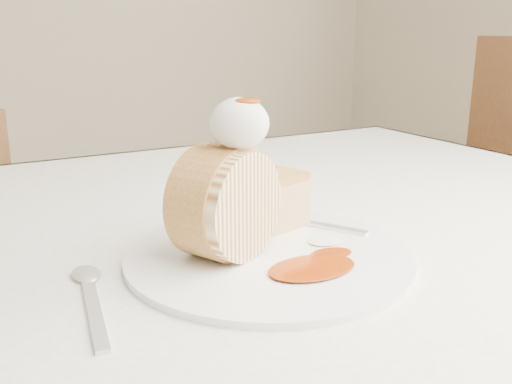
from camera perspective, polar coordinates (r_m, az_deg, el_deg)
table at (r=0.77m, az=-6.45°, el=-9.00°), size 1.40×0.90×0.75m
chair_end at (r=1.53m, az=24.07°, el=-1.85°), size 0.46×0.46×0.97m
plate at (r=0.61m, az=1.29°, el=-6.38°), size 0.37×0.37×0.01m
roulade_slice at (r=0.58m, az=-3.04°, el=-1.13°), size 0.13×0.10×0.11m
cake_chunk at (r=0.68m, az=1.64°, el=-1.10°), size 0.08×0.08×0.06m
whipped_cream at (r=0.56m, az=-1.64°, el=6.87°), size 0.06×0.06×0.05m
caramel_drizzle at (r=0.55m, az=-0.91°, el=9.77°), size 0.03×0.02×0.01m
caramel_pool at (r=0.56m, az=5.62°, el=-7.52°), size 0.11×0.08×0.00m
fork at (r=0.69m, az=6.02°, el=-3.24°), size 0.11×0.17×0.00m
spoon at (r=0.51m, az=-15.81°, el=-11.64°), size 0.05×0.16×0.00m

